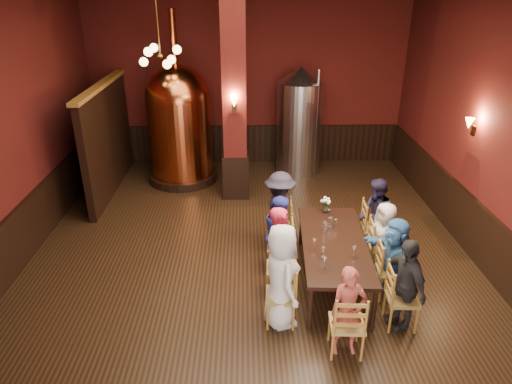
{
  "coord_description": "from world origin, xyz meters",
  "views": [
    {
      "loc": [
        -0.07,
        -6.76,
        4.48
      ],
      "look_at": [
        0.09,
        0.2,
        1.26
      ],
      "focal_mm": 32.0,
      "sensor_mm": 36.0,
      "label": 1
    }
  ],
  "objects_px": {
    "dining_table": "(334,245)",
    "person_1": "(281,252)",
    "person_0": "(281,276)",
    "rose_vase": "(326,203)",
    "person_2": "(280,234)",
    "copper_kettle": "(180,123)",
    "steel_vessel": "(299,121)"
  },
  "relations": [
    {
      "from": "person_0",
      "to": "person_1",
      "type": "distance_m",
      "value": 0.67
    },
    {
      "from": "dining_table",
      "to": "rose_vase",
      "type": "xyz_separation_m",
      "value": [
        0.02,
        1.0,
        0.26
      ]
    },
    {
      "from": "person_1",
      "to": "rose_vase",
      "type": "height_order",
      "value": "person_1"
    },
    {
      "from": "dining_table",
      "to": "person_2",
      "type": "bearing_deg",
      "value": 158.78
    },
    {
      "from": "dining_table",
      "to": "person_0",
      "type": "height_order",
      "value": "person_0"
    },
    {
      "from": "dining_table",
      "to": "copper_kettle",
      "type": "bearing_deg",
      "value": 127.58
    },
    {
      "from": "dining_table",
      "to": "person_1",
      "type": "height_order",
      "value": "person_1"
    },
    {
      "from": "person_1",
      "to": "copper_kettle",
      "type": "bearing_deg",
      "value": 36.67
    },
    {
      "from": "dining_table",
      "to": "person_1",
      "type": "relative_size",
      "value": 1.64
    },
    {
      "from": "person_2",
      "to": "dining_table",
      "type": "bearing_deg",
      "value": -123.95
    },
    {
      "from": "person_0",
      "to": "rose_vase",
      "type": "xyz_separation_m",
      "value": [
        0.93,
        1.95,
        0.17
      ]
    },
    {
      "from": "dining_table",
      "to": "copper_kettle",
      "type": "relative_size",
      "value": 0.62
    },
    {
      "from": "rose_vase",
      "to": "person_2",
      "type": "bearing_deg",
      "value": -143.9
    },
    {
      "from": "person_1",
      "to": "person_2",
      "type": "relative_size",
      "value": 1.1
    },
    {
      "from": "person_1",
      "to": "steel_vessel",
      "type": "height_order",
      "value": "steel_vessel"
    },
    {
      "from": "dining_table",
      "to": "person_2",
      "type": "distance_m",
      "value": 0.91
    },
    {
      "from": "person_0",
      "to": "steel_vessel",
      "type": "distance_m",
      "value": 5.84
    },
    {
      "from": "dining_table",
      "to": "person_1",
      "type": "xyz_separation_m",
      "value": [
        -0.87,
        -0.28,
        0.06
      ]
    },
    {
      "from": "copper_kettle",
      "to": "person_0",
      "type": "bearing_deg",
      "value": -69.01
    },
    {
      "from": "person_0",
      "to": "person_1",
      "type": "xyz_separation_m",
      "value": [
        0.04,
        0.67,
        -0.03
      ]
    },
    {
      "from": "person_0",
      "to": "steel_vessel",
      "type": "bearing_deg",
      "value": -22.69
    },
    {
      "from": "steel_vessel",
      "to": "rose_vase",
      "type": "xyz_separation_m",
      "value": [
        0.07,
        -3.8,
        -0.38
      ]
    },
    {
      "from": "dining_table",
      "to": "person_2",
      "type": "relative_size",
      "value": 1.79
    },
    {
      "from": "person_1",
      "to": "rose_vase",
      "type": "xyz_separation_m",
      "value": [
        0.89,
        1.28,
        0.2
      ]
    },
    {
      "from": "person_2",
      "to": "copper_kettle",
      "type": "distance_m",
      "value": 4.55
    },
    {
      "from": "copper_kettle",
      "to": "rose_vase",
      "type": "distance_m",
      "value": 4.49
    },
    {
      "from": "dining_table",
      "to": "rose_vase",
      "type": "bearing_deg",
      "value": 92.29
    },
    {
      "from": "dining_table",
      "to": "person_1",
      "type": "distance_m",
      "value": 0.91
    },
    {
      "from": "person_1",
      "to": "dining_table",
      "type": "bearing_deg",
      "value": -59.74
    },
    {
      "from": "copper_kettle",
      "to": "rose_vase",
      "type": "relative_size",
      "value": 13.13
    },
    {
      "from": "copper_kettle",
      "to": "steel_vessel",
      "type": "bearing_deg",
      "value": 9.02
    },
    {
      "from": "person_0",
      "to": "person_1",
      "type": "bearing_deg",
      "value": -17.67
    }
  ]
}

